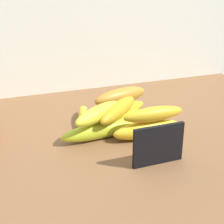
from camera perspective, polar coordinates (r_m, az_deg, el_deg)
The scene contains 11 objects.
counter_top at distance 82.97cm, azimuth 4.77°, elevation -4.23°, with size 110.00×76.00×3.00cm, color brown.
chalkboard_sign at distance 66.99cm, azimuth 7.99°, elevation -5.89°, with size 11.00×1.80×8.40cm.
banana_0 at distance 89.01cm, azimuth 1.39°, elevation 0.01°, with size 19.65×3.62×3.62cm, color yellow.
banana_1 at distance 78.34cm, azimuth 6.26°, elevation -3.00°, with size 17.25×4.22×4.22cm, color yellow.
banana_2 at distance 83.67cm, azimuth 1.65°, elevation -1.56°, with size 18.45×3.31×3.31cm, color yellow.
banana_3 at distance 84.67cm, azimuth -4.58°, elevation -1.27°, with size 17.72×3.49×3.49cm, color yellow.
banana_4 at distance 77.89cm, azimuth -1.67°, elevation -3.09°, with size 20.84×4.04×4.04cm, color #B4C727.
banana_5 at distance 89.21cm, azimuth 1.52°, elevation 2.77°, with size 16.82×4.32×4.32cm, color #AD7727.
banana_6 at distance 77.03cm, azimuth 7.20°, elevation -0.37°, with size 15.17×3.47×3.47cm, color gold.
banana_7 at distance 76.97cm, azimuth -2.17°, elevation -0.21°, with size 16.50×3.87×3.87cm, color yellow.
banana_8 at distance 80.94cm, azimuth 1.11°, elevation 0.42°, with size 18.26×4.01×4.01cm, color #B68E1A.
Camera 1 is at (-33.66, -66.74, 37.51)cm, focal length 52.90 mm.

